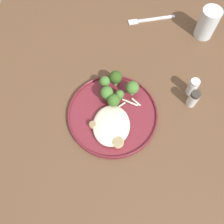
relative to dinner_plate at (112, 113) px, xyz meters
The scene contains 24 objects.
ground 0.75m from the dinner_plate, 36.49° to the left, with size 6.00×6.00×0.00m, color #665B51.
wooden_dining_table 0.09m from the dinner_plate, 36.49° to the left, with size 1.40×1.00×0.74m.
dinner_plate is the anchor object (origin of this frame).
noodle_bed 0.05m from the dinner_plate, ahead, with size 0.14×0.12×0.02m.
seared_scallop_left_edge 0.03m from the dinner_plate, 71.69° to the right, with size 0.02×0.02×0.01m.
seared_scallop_rear_pale 0.05m from the dinner_plate, ahead, with size 0.03×0.03×0.01m.
seared_scallop_tiny_bay 0.08m from the dinner_plate, 47.85° to the right, with size 0.02×0.02×0.02m.
seared_scallop_tilted_round 0.10m from the dinner_plate, 15.11° to the left, with size 0.04×0.04×0.02m.
seared_scallop_on_noodles 0.04m from the dinner_plate, 30.99° to the left, with size 0.03×0.03×0.01m.
seared_scallop_center_golden 0.07m from the dinner_plate, 14.77° to the right, with size 0.03×0.03×0.01m.
seared_scallop_large_seared 0.08m from the dinner_plate, 15.61° to the left, with size 0.04×0.04×0.01m.
broccoli_floret_center_pile 0.11m from the dinner_plate, 143.44° to the left, with size 0.04×0.04×0.06m.
broccoli_floret_split_head 0.07m from the dinner_plate, 157.54° to the right, with size 0.04×0.04×0.06m.
broccoli_floret_tall_stalk 0.06m from the dinner_plate, 160.85° to the left, with size 0.03×0.03×0.04m.
broccoli_floret_near_rim 0.05m from the dinner_plate, behind, with size 0.04×0.04×0.06m.
broccoli_floret_front_edge 0.11m from the dinner_plate, 161.21° to the right, with size 0.04×0.04×0.06m.
broccoli_floret_right_tilted 0.12m from the dinner_plate, behind, with size 0.04×0.04×0.06m.
onion_sliver_curled_piece 0.07m from the dinner_plate, 127.03° to the left, with size 0.06×0.01×0.00m, color silver.
onion_sliver_pale_crescent 0.09m from the dinner_plate, 121.04° to the left, with size 0.04×0.01×0.00m, color silver.
onion_sliver_long_sliver 0.03m from the dinner_plate, 139.81° to the left, with size 0.06×0.01×0.00m, color silver.
water_glass 0.48m from the dinner_plate, 139.41° to the left, with size 0.07×0.07×0.11m.
dinner_fork 0.43m from the dinner_plate, 165.08° to the left, with size 0.07×0.18×0.00m.
salt_shaker 0.28m from the dinner_plate, 112.95° to the left, with size 0.03×0.03×0.07m.
pepper_shaker 0.26m from the dinner_plate, 104.09° to the left, with size 0.03×0.03×0.07m.
Camera 1 is at (0.32, 0.03, 1.48)m, focal length 40.02 mm.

